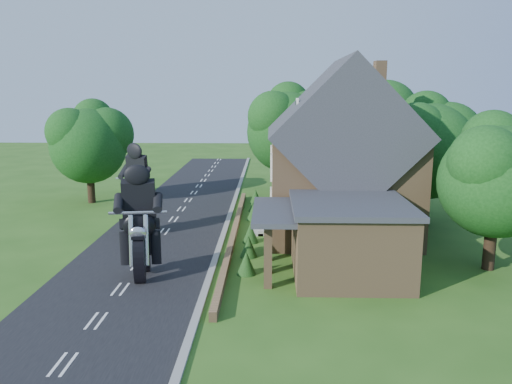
{
  "coord_description": "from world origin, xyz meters",
  "views": [
    {
      "loc": [
        6.35,
        -22.89,
        8.26
      ],
      "look_at": [
        5.6,
        4.44,
        2.8
      ],
      "focal_mm": 35.0,
      "sensor_mm": 36.0,
      "label": 1
    }
  ],
  "objects_px": {
    "garden_wall": "(234,234)",
    "motorcycle_follow": "(140,220)",
    "house": "(341,161)",
    "motorcycle_lead": "(142,261)",
    "annex": "(346,237)"
  },
  "relations": [
    {
      "from": "house",
      "to": "motorcycle_lead",
      "type": "xyz_separation_m",
      "value": [
        -9.89,
        -7.61,
        -3.56
      ]
    },
    {
      "from": "motorcycle_lead",
      "to": "motorcycle_follow",
      "type": "height_order",
      "value": "motorcycle_follow"
    },
    {
      "from": "house",
      "to": "annex",
      "type": "height_order",
      "value": "house"
    },
    {
      "from": "garden_wall",
      "to": "motorcycle_follow",
      "type": "bearing_deg",
      "value": 174.0
    },
    {
      "from": "annex",
      "to": "motorcycle_follow",
      "type": "bearing_deg",
      "value": 150.29
    },
    {
      "from": "motorcycle_lead",
      "to": "house",
      "type": "bearing_deg",
      "value": -149.88
    },
    {
      "from": "annex",
      "to": "motorcycle_follow",
      "type": "relative_size",
      "value": 4.04
    },
    {
      "from": "garden_wall",
      "to": "motorcycle_lead",
      "type": "bearing_deg",
      "value": -119.26
    },
    {
      "from": "garden_wall",
      "to": "motorcycle_follow",
      "type": "xyz_separation_m",
      "value": [
        -5.63,
        0.59,
        0.61
      ]
    },
    {
      "from": "garden_wall",
      "to": "annex",
      "type": "height_order",
      "value": "annex"
    },
    {
      "from": "annex",
      "to": "motorcycle_follow",
      "type": "height_order",
      "value": "annex"
    },
    {
      "from": "garden_wall",
      "to": "annex",
      "type": "distance_m",
      "value": 8.19
    },
    {
      "from": "annex",
      "to": "motorcycle_lead",
      "type": "distance_m",
      "value": 9.36
    },
    {
      "from": "house",
      "to": "motorcycle_follow",
      "type": "relative_size",
      "value": 5.87
    },
    {
      "from": "motorcycle_lead",
      "to": "motorcycle_follow",
      "type": "bearing_deg",
      "value": -82.42
    }
  ]
}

